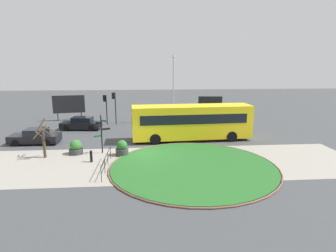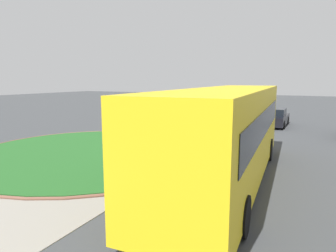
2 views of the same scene
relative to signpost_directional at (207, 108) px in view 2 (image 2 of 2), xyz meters
The scene contains 12 objects.
ground 4.00m from the signpost_directional, ahead, with size 120.00×120.00×0.00m, color #3D3F42.
sidewalk_paving 4.77m from the signpost_directional, 37.10° to the right, with size 32.00×7.70×0.02m, color gray.
grass_island 8.02m from the signpost_directional, 28.32° to the right, with size 11.60×11.60×0.10m, color #235B23.
grass_kerb_ring 8.02m from the signpost_directional, 28.32° to the right, with size 11.91×11.91×0.11m, color brown.
signpost_directional is the anchor object (origin of this frame).
bollard_foreground 2.55m from the signpost_directional, 103.18° to the right, with size 0.20×0.20×0.92m.
railing_grass_edge 3.94m from the signpost_directional, 77.21° to the right, with size 0.07×4.40×1.00m.
bus_yellow 8.69m from the signpost_directional, 24.07° to the left, with size 11.39×3.11×3.35m.
car_near_lane 7.48m from the signpost_directional, 152.63° to the left, with size 4.38×1.98×1.40m.
planter_near_signpost 2.48m from the signpost_directional, behind, with size 1.09×1.09×1.20m.
planter_kerbside 2.19m from the signpost_directional, 21.66° to the right, with size 1.02×1.02×1.24m.
street_tree_bare 4.37m from the signpost_directional, behind, with size 1.57×1.57×3.05m.
Camera 2 is at (14.52, 6.75, 3.65)m, focal length 31.56 mm.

